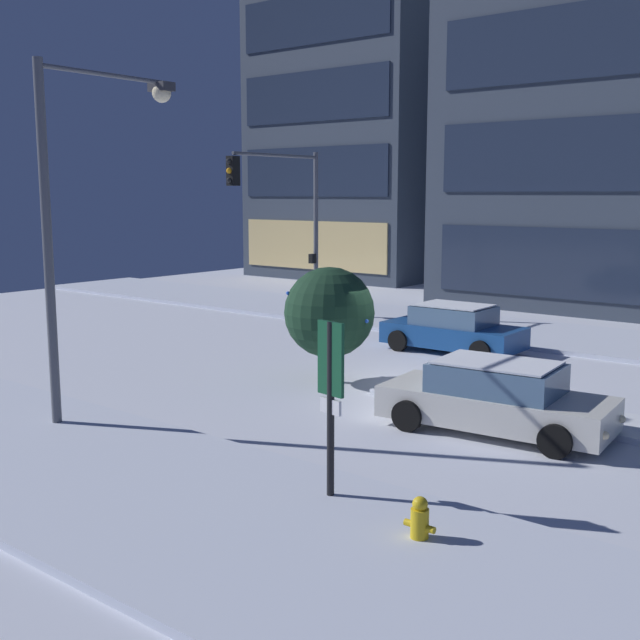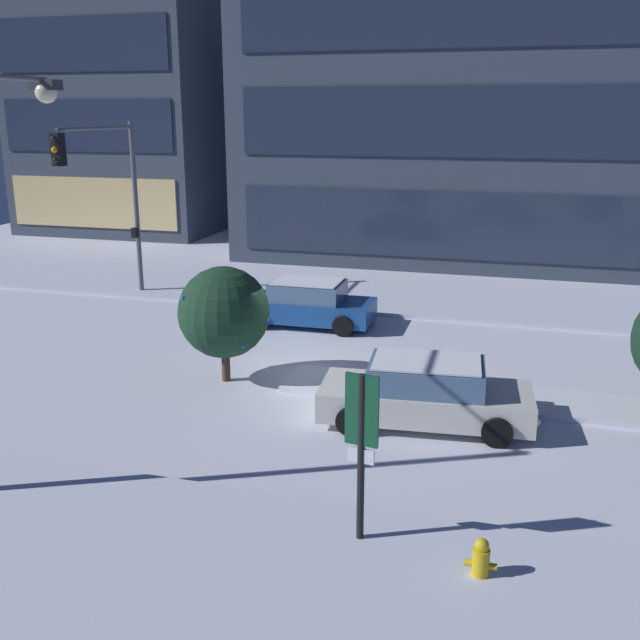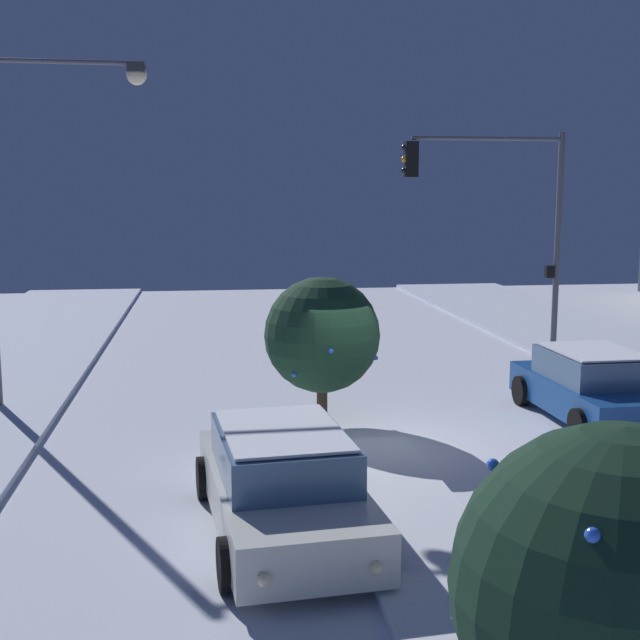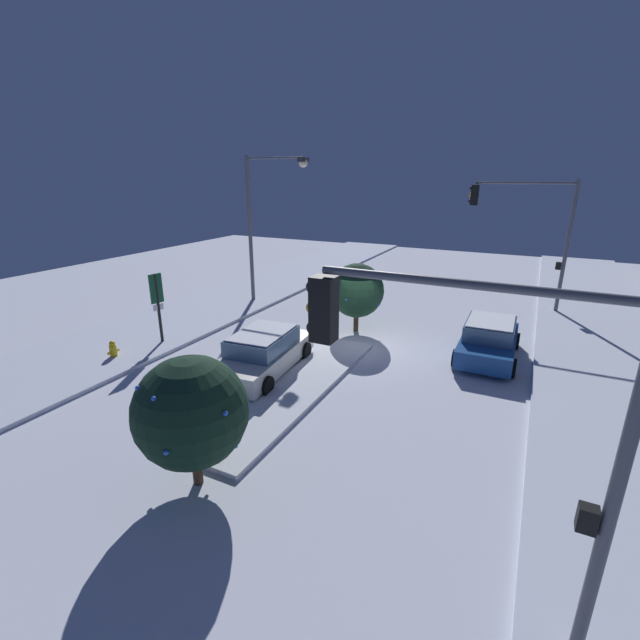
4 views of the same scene
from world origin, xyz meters
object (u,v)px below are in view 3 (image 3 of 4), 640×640
(traffic_light_corner_far_left, at_px, (500,203))
(decorated_tree_left_of_median, at_px, (322,335))
(car_near, at_px, (282,483))
(car_far, at_px, (592,387))
(street_lamp_arched, at_px, (34,180))
(decorated_tree_median, at_px, (617,590))

(traffic_light_corner_far_left, height_order, decorated_tree_left_of_median, traffic_light_corner_far_left)
(car_near, height_order, car_far, same)
(street_lamp_arched, bearing_deg, decorated_tree_median, -64.66)
(traffic_light_corner_far_left, relative_size, decorated_tree_left_of_median, 2.13)
(car_far, distance_m, decorated_tree_median, 11.64)
(car_near, bearing_deg, decorated_tree_left_of_median, 161.15)
(car_near, distance_m, car_far, 8.46)
(car_near, relative_size, car_far, 1.11)
(car_far, bearing_deg, street_lamp_arched, 76.85)
(car_near, distance_m, traffic_light_corner_far_left, 14.92)
(car_far, relative_size, street_lamp_arched, 0.58)
(traffic_light_corner_far_left, distance_m, decorated_tree_median, 18.96)
(street_lamp_arched, height_order, decorated_tree_left_of_median, street_lamp_arched)
(decorated_tree_median, bearing_deg, traffic_light_corner_far_left, 162.69)
(car_far, bearing_deg, traffic_light_corner_far_left, -5.55)
(decorated_tree_median, bearing_deg, car_far, 154.58)
(decorated_tree_median, bearing_deg, car_near, -160.81)
(car_near, height_order, street_lamp_arched, street_lamp_arched)
(street_lamp_arched, distance_m, decorated_tree_left_of_median, 6.94)
(decorated_tree_median, height_order, decorated_tree_left_of_median, decorated_tree_median)
(traffic_light_corner_far_left, relative_size, street_lamp_arched, 0.86)
(car_far, distance_m, street_lamp_arched, 12.51)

